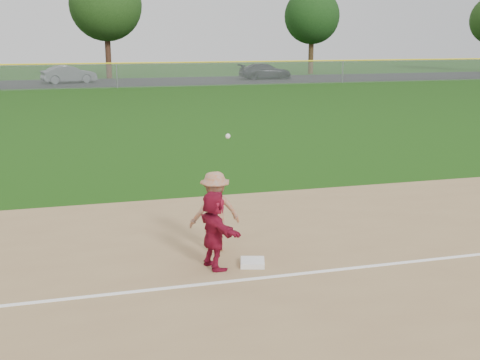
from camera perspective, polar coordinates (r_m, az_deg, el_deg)
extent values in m
plane|color=#18410C|center=(11.83, 1.92, -7.81)|extent=(160.00, 160.00, 0.00)
cube|color=white|center=(11.11, 3.14, -9.14)|extent=(60.00, 0.10, 0.01)
cube|color=black|center=(56.77, -11.96, 9.04)|extent=(120.00, 10.00, 0.01)
cube|color=white|center=(11.62, 1.20, -7.83)|extent=(0.56, 0.56, 0.10)
imported|color=maroon|center=(11.27, -2.45, -4.73)|extent=(0.75, 1.46, 1.51)
imported|color=#505357|center=(56.77, -15.92, 9.62)|extent=(5.02, 2.84, 1.57)
imported|color=black|center=(59.57, 2.41, 10.26)|extent=(5.19, 2.12, 1.50)
imported|color=gray|center=(12.16, -2.38, -3.00)|extent=(1.11, 0.71, 1.64)
sphere|color=white|center=(11.61, -1.15, 4.18)|extent=(0.10, 0.10, 0.10)
plane|color=#999EA0|center=(50.73, -11.60, 9.67)|extent=(110.00, 0.00, 110.00)
cylinder|color=yellow|center=(50.67, -11.65, 10.79)|extent=(110.00, 0.12, 0.12)
cylinder|color=gray|center=(50.73, -11.60, 9.67)|extent=(0.08, 0.08, 2.00)
cylinder|color=gray|center=(55.71, 9.71, 10.09)|extent=(0.08, 0.08, 2.00)
cylinder|color=#351F13|center=(62.14, -12.37, 11.30)|extent=(0.56, 0.56, 4.10)
sphere|color=#193610|center=(62.16, -12.62, 15.93)|extent=(7.00, 7.00, 7.00)
cylinder|color=#362613|center=(68.21, 6.74, 11.50)|extent=(0.56, 0.56, 3.64)
sphere|color=black|center=(68.19, 6.84, 15.17)|extent=(6.00, 6.00, 6.00)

